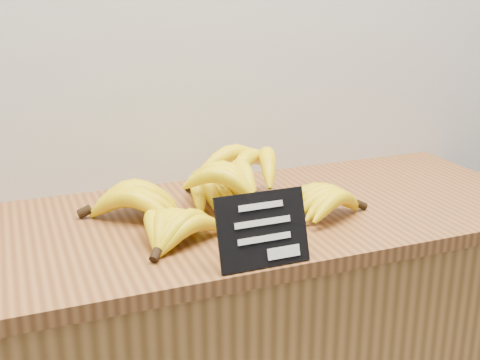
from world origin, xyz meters
The scene contains 3 objects.
counter_top centered at (-0.19, 2.75, 0.92)m, with size 1.38×0.54×0.03m, color brown.
chalkboard_sign centered at (-0.23, 2.51, 0.99)m, with size 0.16×0.01×0.13m, color black.
banana_pile centered at (-0.23, 2.76, 0.98)m, with size 0.57×0.40×0.12m.
Camera 1 is at (-0.61, 1.65, 1.39)m, focal length 45.00 mm.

